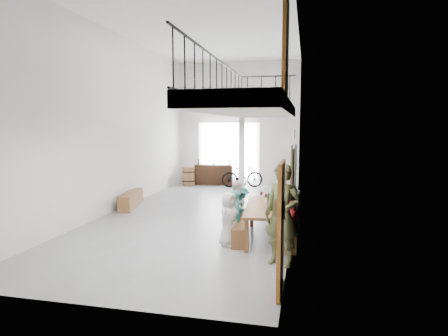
% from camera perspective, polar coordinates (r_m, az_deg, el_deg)
% --- Properties ---
extents(floor, '(12.00, 12.00, 0.00)m').
position_cam_1_polar(floor, '(11.46, -3.43, -6.95)').
color(floor, slate).
rests_on(floor, ground).
extents(room_walls, '(12.00, 12.00, 12.00)m').
position_cam_1_polar(room_walls, '(11.18, -3.55, 11.06)').
color(room_walls, white).
rests_on(room_walls, ground).
extents(gateway_portal, '(2.80, 0.08, 2.80)m').
position_cam_1_polar(gateway_portal, '(17.06, 0.71, 2.22)').
color(gateway_portal, white).
rests_on(gateway_portal, ground).
extents(right_wall_decor, '(0.07, 8.28, 5.07)m').
position_cam_1_polar(right_wall_decor, '(8.90, 10.06, 0.49)').
color(right_wall_decor, brown).
rests_on(right_wall_decor, ground).
extents(balcony, '(1.52, 5.62, 4.00)m').
position_cam_1_polar(balcony, '(7.67, 4.37, 8.76)').
color(balcony, white).
rests_on(balcony, ground).
extents(tasting_table, '(1.19, 2.47, 0.79)m').
position_cam_1_polar(tasting_table, '(8.86, 6.60, -6.27)').
color(tasting_table, brown).
rests_on(tasting_table, ground).
extents(bench_inner, '(0.54, 1.90, 0.43)m').
position_cam_1_polar(bench_inner, '(9.05, 2.44, -9.16)').
color(bench_inner, brown).
rests_on(bench_inner, ground).
extents(bench_wall, '(0.68, 2.20, 0.50)m').
position_cam_1_polar(bench_wall, '(8.96, 8.96, -9.15)').
color(bench_wall, brown).
rests_on(bench_wall, ground).
extents(tableware, '(0.67, 1.55, 0.35)m').
position_cam_1_polar(tableware, '(8.86, 7.18, -4.81)').
color(tableware, black).
rests_on(tableware, tasting_table).
extents(side_bench, '(0.74, 1.80, 0.49)m').
position_cam_1_polar(side_bench, '(12.63, -13.98, -4.72)').
color(side_bench, brown).
rests_on(side_bench, ground).
extents(oak_barrel, '(0.56, 0.56, 0.83)m').
position_cam_1_polar(oak_barrel, '(16.79, -5.43, -1.25)').
color(oak_barrel, brown).
rests_on(oak_barrel, ground).
extents(serving_counter, '(1.74, 0.65, 0.90)m').
position_cam_1_polar(serving_counter, '(17.01, -1.56, -1.01)').
color(serving_counter, '#361C11').
rests_on(serving_counter, ground).
extents(counter_bottles, '(1.45, 0.21, 0.28)m').
position_cam_1_polar(counter_bottles, '(16.96, -1.56, 0.97)').
color(counter_bottles, black).
rests_on(counter_bottles, serving_counter).
extents(guest_left_a, '(0.57, 0.69, 1.21)m').
position_cam_1_polar(guest_left_a, '(8.35, 0.69, -7.75)').
color(guest_left_a, silver).
rests_on(guest_left_a, ground).
extents(guest_left_b, '(0.42, 0.49, 1.15)m').
position_cam_1_polar(guest_left_b, '(8.86, 1.88, -7.11)').
color(guest_left_b, '#247879').
rests_on(guest_left_b, ground).
extents(guest_left_c, '(0.64, 0.74, 1.30)m').
position_cam_1_polar(guest_left_c, '(9.40, 2.16, -5.84)').
color(guest_left_c, silver).
rests_on(guest_left_c, ground).
extents(guest_left_d, '(0.51, 0.75, 1.08)m').
position_cam_1_polar(guest_left_d, '(9.78, 2.73, -6.03)').
color(guest_left_d, '#247879').
rests_on(guest_left_d, ground).
extents(guest_right_a, '(0.28, 0.63, 1.05)m').
position_cam_1_polar(guest_right_a, '(8.33, 10.28, -8.44)').
color(guest_right_a, red).
rests_on(guest_right_a, ground).
extents(guest_right_b, '(0.71, 1.26, 1.30)m').
position_cam_1_polar(guest_right_b, '(8.87, 9.99, -6.69)').
color(guest_right_b, black).
rests_on(guest_right_b, ground).
extents(guest_right_c, '(0.46, 0.60, 1.11)m').
position_cam_1_polar(guest_right_c, '(9.44, 10.72, -6.49)').
color(guest_right_c, silver).
rests_on(guest_right_c, ground).
extents(host_standing, '(0.83, 0.69, 1.95)m').
position_cam_1_polar(host_standing, '(7.21, 8.85, -7.05)').
color(host_standing, '#4F512E').
rests_on(host_standing, ground).
extents(potted_plant, '(0.50, 0.46, 0.46)m').
position_cam_1_polar(potted_plant, '(11.41, 9.14, -5.89)').
color(potted_plant, '#1B4E1B').
rests_on(potted_plant, ground).
extents(bicycle_near, '(1.62, 1.24, 0.82)m').
position_cam_1_polar(bicycle_near, '(16.69, 1.41, -1.29)').
color(bicycle_near, black).
rests_on(bicycle_near, ground).
extents(bicycle_far, '(1.83, 0.96, 1.06)m').
position_cam_1_polar(bicycle_far, '(16.16, 2.80, -1.12)').
color(bicycle_far, black).
rests_on(bicycle_far, ground).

